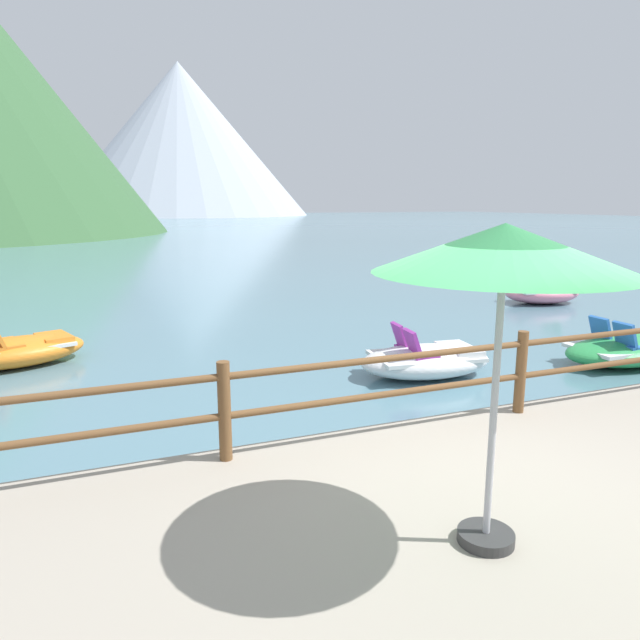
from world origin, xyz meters
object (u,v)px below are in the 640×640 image
object	(u,v)px
pedal_boat_1	(19,350)
pedal_boat_5	(542,293)
pedal_boat_4	(627,350)
pedal_boat_2	(426,360)
beach_umbrella	(504,254)

from	to	relation	value
pedal_boat_1	pedal_boat_5	xyz separation A→B (m)	(12.85, 1.65, 0.02)
pedal_boat_5	pedal_boat_4	bearing A→B (deg)	-119.24
pedal_boat_4	pedal_boat_2	bearing A→B (deg)	169.86
beach_umbrella	pedal_boat_4	xyz separation A→B (m)	(6.07, 4.05, -2.20)
beach_umbrella	pedal_boat_4	size ratio (longest dim) A/B	0.92
pedal_boat_2	pedal_boat_1	bearing A→B (deg)	153.52
pedal_boat_2	beach_umbrella	bearing A→B (deg)	-117.31
beach_umbrella	pedal_boat_5	size ratio (longest dim) A/B	0.97
beach_umbrella	pedal_boat_5	xyz separation A→B (m)	(9.09, 9.44, -2.16)
pedal_boat_1	pedal_boat_5	size ratio (longest dim) A/B	1.06
pedal_boat_2	pedal_boat_5	xyz separation A→B (m)	(6.66, 4.74, 0.02)
pedal_boat_1	pedal_boat_4	world-z (taller)	pedal_boat_1
beach_umbrella	pedal_boat_2	xyz separation A→B (m)	(2.43, 4.70, -2.18)
pedal_boat_2	pedal_boat_5	bearing A→B (deg)	35.42
pedal_boat_4	pedal_boat_5	world-z (taller)	pedal_boat_5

